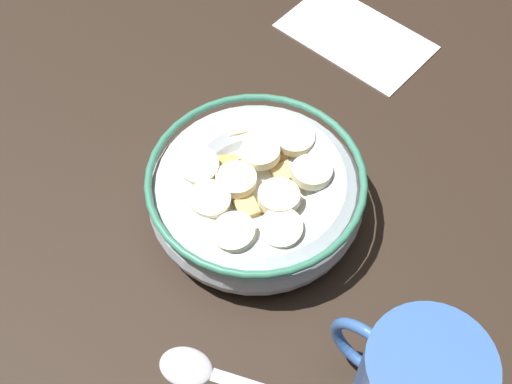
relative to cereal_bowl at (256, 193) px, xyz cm
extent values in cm
cube|color=black|center=(0.04, 0.00, -3.91)|extent=(116.26, 116.26, 2.00)
cylinder|color=#B2BCC6|center=(0.04, 0.00, -2.61)|extent=(9.61, 9.61, 0.60)
torus|color=#B2BCC6|center=(0.04, 0.00, -0.31)|extent=(17.47, 17.47, 5.20)
torus|color=#337259|center=(0.04, 0.00, 1.99)|extent=(17.54, 17.54, 0.60)
cylinder|color=white|center=(0.04, 0.00, 0.73)|extent=(14.35, 14.35, 0.40)
cube|color=tan|center=(-2.88, -5.35, 1.35)|extent=(2.24, 2.24, 0.75)
cube|color=#AD7F42|center=(0.61, -3.67, 1.29)|extent=(1.91, 1.96, 0.87)
cube|color=tan|center=(5.72, 1.27, 1.35)|extent=(2.06, 2.03, 0.82)
cube|color=#B78947|center=(2.97, -0.26, 1.24)|extent=(2.37, 2.37, 0.91)
cube|color=tan|center=(0.22, -5.45, 1.34)|extent=(2.38, 2.38, 0.92)
cube|color=tan|center=(-5.18, 0.53, 1.30)|extent=(2.34, 2.34, 0.79)
cube|color=tan|center=(-2.15, 0.75, 1.37)|extent=(2.24, 2.20, 0.97)
cube|color=#AD7F42|center=(-2.88, -3.72, 1.35)|extent=(2.34, 2.33, 0.83)
cube|color=tan|center=(-1.06, -2.11, 1.31)|extent=(2.19, 2.21, 0.82)
cube|color=tan|center=(1.32, 1.96, 1.35)|extent=(2.29, 2.26, 0.92)
cube|color=#B78947|center=(4.65, -3.05, 1.48)|extent=(2.33, 2.31, 0.88)
cube|color=#AD7F42|center=(-5.47, 3.11, 1.45)|extent=(2.35, 2.35, 0.85)
cube|color=#AD7F42|center=(-3.69, 2.14, 1.45)|extent=(2.03, 2.07, 0.87)
cube|color=tan|center=(-5.36, -1.46, 1.38)|extent=(2.30, 2.29, 0.81)
cube|color=tan|center=(-0.82, 2.19, 1.24)|extent=(2.29, 2.25, 0.96)
cube|color=tan|center=(-4.57, -2.97, 1.24)|extent=(2.24, 2.25, 0.78)
cylinder|color=beige|center=(-3.13, -3.02, 2.39)|extent=(4.19, 4.23, 1.15)
cylinder|color=#F4EABC|center=(-1.97, 5.03, 2.42)|extent=(4.29, 4.29, 1.40)
cylinder|color=#F4EABC|center=(-2.64, 0.53, 2.59)|extent=(4.55, 4.58, 1.05)
cylinder|color=beige|center=(4.16, 2.06, 2.24)|extent=(4.61, 4.62, 1.21)
cylinder|color=beige|center=(1.15, 1.09, 2.07)|extent=(3.94, 3.96, 0.97)
cylinder|color=#F9EFC6|center=(1.24, -1.99, 2.27)|extent=(3.78, 3.74, 1.27)
cylinder|color=#F4EABC|center=(1.46, 3.89, 2.22)|extent=(3.44, 3.38, 1.23)
cylinder|color=#F4EABC|center=(-4.45, 2.53, 2.35)|extent=(4.50, 4.54, 1.41)
cylinder|color=beige|center=(0.08, -5.07, 2.08)|extent=(4.13, 4.13, 0.85)
ellipsoid|color=#A5A5AD|center=(-4.47, 13.70, -2.51)|extent=(4.87, 4.29, 0.80)
torus|color=#335999|center=(-14.59, 6.08, 1.62)|extent=(5.88, 0.80, 5.88)
cube|color=white|center=(5.43, -22.49, -2.76)|extent=(14.95, 9.37, 0.30)
camera|label=1|loc=(-20.00, 24.62, 47.24)|focal=49.53mm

